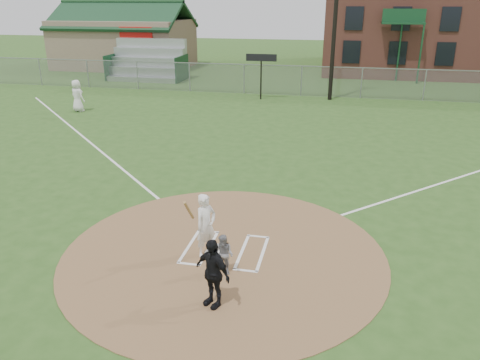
% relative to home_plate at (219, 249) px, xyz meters
% --- Properties ---
extents(ground, '(140.00, 140.00, 0.00)m').
position_rel_home_plate_xyz_m(ground, '(0.17, -0.12, -0.03)').
color(ground, '#2A4E1B').
rests_on(ground, ground).
extents(dirt_circle, '(8.40, 8.40, 0.02)m').
position_rel_home_plate_xyz_m(dirt_circle, '(0.17, -0.12, -0.02)').
color(dirt_circle, olive).
rests_on(dirt_circle, ground).
extents(home_plate, '(0.52, 0.52, 0.03)m').
position_rel_home_plate_xyz_m(home_plate, '(0.00, 0.00, 0.00)').
color(home_plate, white).
rests_on(home_plate, dirt_circle).
extents(foul_line_third, '(17.04, 17.04, 0.01)m').
position_rel_home_plate_xyz_m(foul_line_third, '(-8.83, 8.88, -0.03)').
color(foul_line_third, white).
rests_on(foul_line_third, ground).
extents(catcher, '(0.57, 0.49, 1.02)m').
position_rel_home_plate_xyz_m(catcher, '(0.41, -1.09, 0.49)').
color(catcher, gray).
rests_on(catcher, dirt_circle).
extents(umpire, '(1.00, 0.78, 1.58)m').
position_rel_home_plate_xyz_m(umpire, '(0.47, -2.33, 0.78)').
color(umpire, black).
rests_on(umpire, dirt_circle).
extents(ondeck_player, '(1.05, 0.88, 1.84)m').
position_rel_home_plate_xyz_m(ondeck_player, '(-12.28, 14.23, 0.89)').
color(ondeck_player, white).
rests_on(ondeck_player, ground).
extents(batters_boxes, '(2.08, 1.88, 0.01)m').
position_rel_home_plate_xyz_m(batters_boxes, '(0.17, 0.03, -0.01)').
color(batters_boxes, white).
rests_on(batters_boxes, dirt_circle).
extents(batter_at_plate, '(0.68, 1.07, 1.78)m').
position_rel_home_plate_xyz_m(batter_at_plate, '(-0.24, -0.35, 0.84)').
color(batter_at_plate, white).
rests_on(batter_at_plate, dirt_circle).
extents(outfield_fence, '(56.08, 0.08, 2.03)m').
position_rel_home_plate_xyz_m(outfield_fence, '(0.17, 21.88, 0.98)').
color(outfield_fence, slate).
rests_on(outfield_fence, ground).
extents(bleachers, '(6.08, 3.20, 3.20)m').
position_rel_home_plate_xyz_m(bleachers, '(-12.83, 26.08, 1.55)').
color(bleachers, '#B7BABF').
rests_on(bleachers, ground).
extents(clubhouse, '(12.20, 8.71, 6.23)m').
position_rel_home_plate_xyz_m(clubhouse, '(-17.83, 32.87, 2.36)').
color(clubhouse, gray).
rests_on(clubhouse, ground).
extents(scoreboard_sign, '(2.00, 0.10, 2.93)m').
position_rel_home_plate_xyz_m(scoreboard_sign, '(-2.33, 20.08, 2.35)').
color(scoreboard_sign, black).
rests_on(scoreboard_sign, ground).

